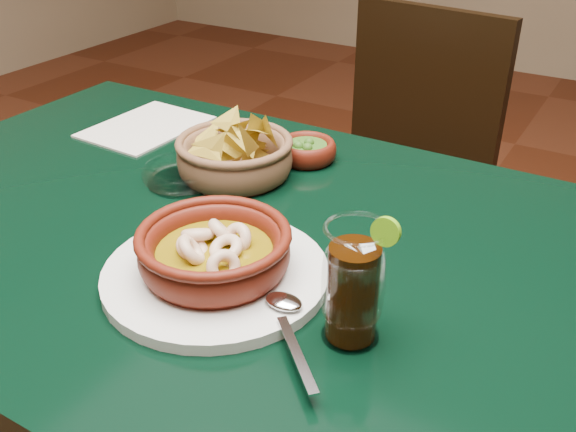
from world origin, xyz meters
The scene contains 8 objects.
dining_table centered at (0.00, 0.00, 0.65)m, with size 1.20×0.80×0.75m.
dining_chair centered at (0.01, 0.71, 0.50)m, with size 0.48×0.48×0.91m.
shrimp_plate centered at (0.09, -0.11, 0.78)m, with size 0.36×0.28×0.08m.
chip_basket centered at (-0.06, 0.14, 0.79)m, with size 0.22×0.22×0.14m.
guacamole_ramekin centered at (0.01, 0.25, 0.77)m, with size 0.12×0.12×0.04m.
cola_drink centered at (0.28, -0.13, 0.82)m, with size 0.14×0.14×0.16m.
glass_ashtray centered at (-0.12, 0.08, 0.77)m, with size 0.14×0.14×0.03m.
paper_menu centered at (-0.33, 0.23, 0.75)m, with size 0.18×0.23×0.00m.
Camera 1 is at (0.51, -0.64, 1.22)m, focal length 40.00 mm.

